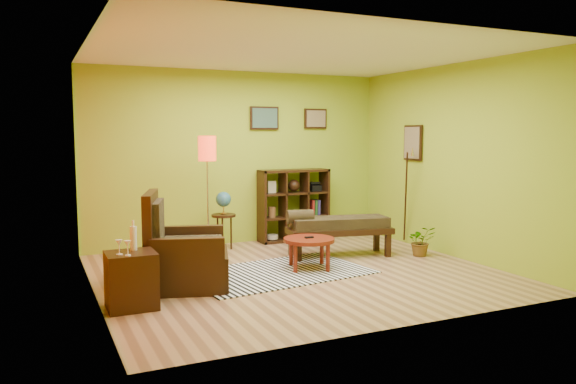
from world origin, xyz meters
name	(u,v)px	position (x,y,z in m)	size (l,w,h in m)	color
ground	(298,273)	(0.00, 0.00, 0.00)	(5.00, 5.00, 0.00)	tan
room_shell	(291,133)	(-0.09, 0.01, 1.80)	(5.04, 4.54, 2.82)	#95B326
zebra_rug	(277,272)	(-0.24, 0.10, 0.01)	(2.31, 1.42, 0.01)	white
coffee_table	(309,242)	(0.23, 0.13, 0.36)	(0.68, 0.68, 0.44)	maroon
armchair	(182,258)	(-1.52, -0.02, 0.34)	(1.15, 1.14, 1.13)	black
side_cabinet	(131,280)	(-2.20, -0.61, 0.30)	(0.50, 0.45, 0.90)	black
floor_lamp	(207,159)	(-0.78, 1.39, 1.43)	(0.27, 0.27, 1.76)	silver
globe_table	(223,206)	(-0.42, 1.77, 0.69)	(0.37, 0.37, 0.91)	black
cube_shelf	(295,205)	(0.91, 2.03, 0.60)	(1.20, 0.35, 1.20)	black
bench	(337,226)	(0.95, 0.66, 0.45)	(1.60, 0.83, 0.71)	black
potted_plant	(421,244)	(2.09, 0.16, 0.17)	(0.40, 0.45, 0.35)	#26661E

